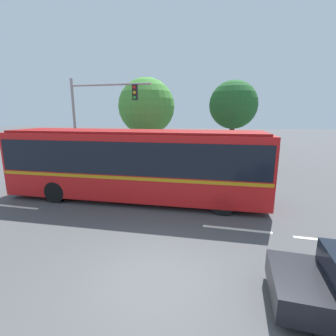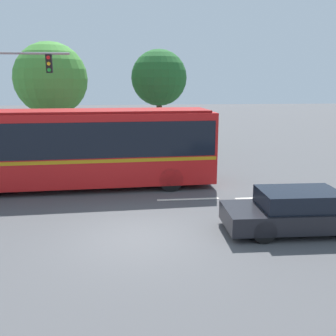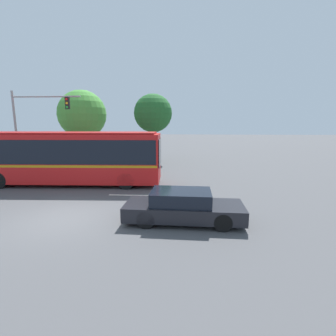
# 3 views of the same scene
# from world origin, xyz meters

# --- Properties ---
(ground_plane) EXTENTS (140.00, 140.00, 0.00)m
(ground_plane) POSITION_xyz_m (0.00, 0.00, 0.00)
(ground_plane) COLOR #4C4C4F
(city_bus) EXTENTS (12.17, 2.97, 3.30)m
(city_bus) POSITION_xyz_m (-2.57, 5.57, 1.88)
(city_bus) COLOR red
(city_bus) RESTS_ON ground
(sedan_foreground) EXTENTS (4.71, 1.91, 1.27)m
(sedan_foreground) POSITION_xyz_m (4.93, -0.07, 0.61)
(sedan_foreground) COLOR black
(sedan_foreground) RESTS_ON ground
(flowering_hedge) EXTENTS (6.54, 1.34, 1.40)m
(flowering_hedge) POSITION_xyz_m (-0.99, 10.53, 0.69)
(flowering_hedge) COLOR #286028
(flowering_hedge) RESTS_ON ground
(street_tree_left) EXTENTS (4.60, 4.60, 6.94)m
(street_tree_left) POSITION_xyz_m (-4.93, 14.72, 4.63)
(street_tree_left) COLOR brown
(street_tree_left) RESTS_ON ground
(street_tree_centre) EXTENTS (3.65, 3.65, 6.56)m
(street_tree_centre) POSITION_xyz_m (1.97, 14.86, 4.71)
(street_tree_centre) COLOR brown
(street_tree_centre) RESTS_ON ground
(lane_stripe_near) EXTENTS (2.40, 0.16, 0.01)m
(lane_stripe_near) POSITION_xyz_m (5.11, 3.24, 0.01)
(lane_stripe_near) COLOR silver
(lane_stripe_near) RESTS_ON ground
(lane_stripe_mid) EXTENTS (2.40, 0.16, 0.01)m
(lane_stripe_mid) POSITION_xyz_m (2.08, 3.38, 0.01)
(lane_stripe_mid) COLOR silver
(lane_stripe_mid) RESTS_ON ground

